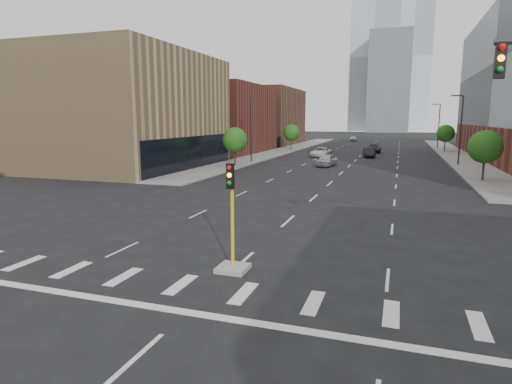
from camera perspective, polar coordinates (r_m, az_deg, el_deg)
The scene contains 21 objects.
sidewalk_left_far at distance 83.37m, azimuth 3.86°, elevation 5.60°, with size 5.00×92.00×0.15m, color gray.
sidewalk_right_far at distance 81.12m, azimuth 24.88°, elevation 4.60°, with size 5.00×92.00×0.15m, color gray.
building_left_mid at distance 57.35m, azimuth -17.65°, elevation 10.22°, with size 20.00×24.00×14.00m, color tan.
building_left_far_a at distance 79.86m, azimuth -6.43°, elevation 9.63°, with size 20.00×22.00×12.00m, color brown.
building_left_far_b at distance 104.02m, azimuth -0.29°, elevation 9.99°, with size 20.00×24.00×13.00m, color brown.
tower_left at distance 228.69m, azimuth 15.57°, elevation 16.68°, with size 22.00×22.00×70.00m, color #B2B7BC.
tower_right at distance 268.59m, azimuth 20.12°, elevation 16.44°, with size 20.00×20.00×80.00m, color #B2B7BC.
tower_mid at distance 207.11m, azimuth 17.35°, elevation 13.74°, with size 18.00×18.00×44.00m, color slate.
median_traffic_signal at distance 17.35m, azimuth -3.17°, elevation -7.44°, with size 1.20×1.20×4.40m.
streetlight_right_a at distance 61.84m, azimuth 25.57°, elevation 7.81°, with size 1.60×0.22×9.07m.
streetlight_right_b at distance 96.69m, azimuth 23.15°, elevation 8.35°, with size 1.60×0.22×9.07m.
streetlight_left at distance 59.72m, azimuth -0.55°, elevation 8.72°, with size 1.60×0.22×9.07m.
tree_left_near at distance 55.30m, azimuth -2.84°, elevation 6.95°, with size 3.20×3.20×4.85m.
tree_left_far at distance 83.92m, azimuth 4.73°, elevation 7.89°, with size 3.20×3.20×4.85m.
tree_right_near at distance 47.14m, azimuth 28.25°, elevation 5.32°, with size 3.20×3.20×4.85m.
tree_right_far at distance 86.81m, azimuth 23.96°, elevation 7.15°, with size 3.20×3.20×4.85m.
car_near_left at distance 56.17m, azimuth 9.40°, elevation 4.21°, with size 1.86×4.62×1.58m, color #A9A9AE.
car_mid_right at distance 70.73m, azimuth 14.82°, elevation 5.11°, with size 1.61×4.61×1.52m, color black.
car_far_left at distance 70.02m, azimuth 8.68°, elevation 5.28°, with size 2.50×5.42×1.51m, color silver.
car_deep_right at distance 80.13m, azimuth 15.47°, elevation 5.61°, with size 2.21×5.43×1.57m, color black.
car_distant at distance 118.75m, azimuth 12.82°, elevation 6.94°, with size 1.77×4.40×1.50m, color #BABAC0.
Camera 1 is at (6.18, -6.41, 6.10)m, focal length 30.00 mm.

